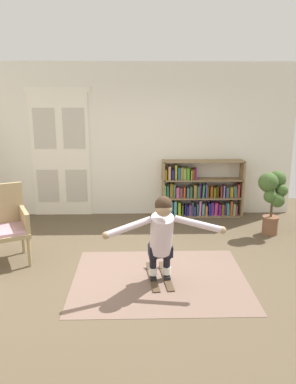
% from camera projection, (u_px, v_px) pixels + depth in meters
% --- Properties ---
extents(ground_plane, '(7.20, 7.20, 0.00)m').
position_uv_depth(ground_plane, '(139.00, 271.00, 5.33)').
color(ground_plane, brown).
extents(back_wall, '(6.00, 0.10, 2.90)m').
position_uv_depth(back_wall, '(138.00, 141.00, 7.47)').
color(back_wall, silver).
rests_on(back_wall, ground).
extents(double_door, '(1.22, 0.05, 2.45)m').
position_uv_depth(double_door, '(60.00, 153.00, 7.43)').
color(double_door, silver).
rests_on(double_door, ground).
extents(rug, '(2.26, 1.81, 0.01)m').
position_uv_depth(rug, '(159.00, 279.00, 5.09)').
color(rug, '#735A4E').
rests_on(rug, ground).
extents(bookshelf, '(1.56, 0.30, 1.10)m').
position_uv_depth(bookshelf, '(199.00, 193.00, 7.55)').
color(bookshelf, olive).
rests_on(bookshelf, ground).
extents(wicker_chair, '(0.80, 0.80, 1.10)m').
position_uv_depth(wicker_chair, '(4.00, 222.00, 5.50)').
color(wicker_chair, '#9A855C').
rests_on(wicker_chair, ground).
extents(potted_plant, '(0.49, 0.46, 1.09)m').
position_uv_depth(potted_plant, '(273.00, 194.00, 6.50)').
color(potted_plant, brown).
rests_on(potted_plant, ground).
extents(skis_pair, '(0.34, 0.75, 0.07)m').
position_uv_depth(skis_pair, '(159.00, 277.00, 5.11)').
color(skis_pair, '#483524').
rests_on(skis_pair, rug).
extents(person_skier, '(1.47, 0.61, 1.11)m').
position_uv_depth(person_skier, '(161.00, 233.00, 4.78)').
color(person_skier, white).
rests_on(person_skier, skis_pair).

